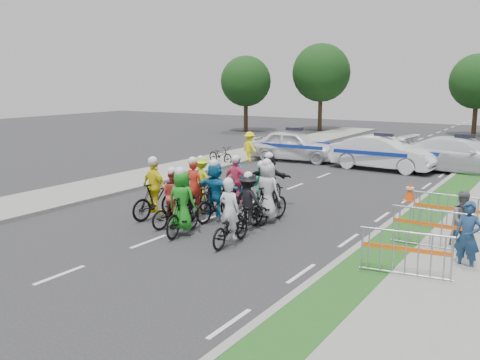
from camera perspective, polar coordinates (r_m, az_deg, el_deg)
The scene contains 32 objects.
ground at distance 14.90m, azimuth -9.71°, elevation -6.50°, with size 90.00×90.00×0.00m, color #28282B.
curb_right at distance 16.76m, azimuth 15.55°, elevation -4.60°, with size 0.20×60.00×0.12m, color gray.
grass_strip at distance 16.59m, azimuth 17.87°, elevation -4.90°, with size 1.20×60.00×0.11m, color #1D4E19.
sidewalk_right at distance 16.27m, azimuth 24.05°, elevation -5.59°, with size 2.40×60.00×0.13m, color gray.
sidewalk_left at distance 22.78m, azimuth -13.60°, elevation -0.49°, with size 3.00×60.00×0.13m, color gray.
rider_0 at distance 14.28m, azimuth -1.05°, elevation -4.56°, with size 0.72×1.84×1.85m.
rider_1 at distance 15.22m, azimuth -6.15°, elevation -3.06°, with size 0.90×1.94×1.98m.
rider_2 at distance 16.15m, azimuth -7.01°, elevation -2.58°, with size 0.92×1.88×1.84m.
rider_3 at distance 17.12m, azimuth -9.01°, elevation -1.57°, with size 1.06×1.97×2.01m.
rider_4 at distance 15.63m, azimuth 1.01°, elevation -2.92°, with size 1.04×1.79×1.76m.
rider_5 at distance 16.65m, azimuth -2.62°, elevation -1.61°, with size 1.61×1.91×1.97m.
rider_6 at distance 17.29m, azimuth -4.86°, elevation -1.77°, with size 1.00×2.01×1.96m.
rider_7 at distance 16.47m, azimuth 2.96°, elevation -1.91°, with size 0.92×1.97×2.01m.
rider_8 at distance 17.35m, azimuth 2.41°, elevation -1.60°, with size 0.81×1.83×1.81m.
rider_9 at distance 18.28m, azimuth -0.37°, elevation -0.84°, with size 0.93×1.76×1.85m.
rider_10 at distance 19.13m, azimuth -4.06°, elevation -0.45°, with size 0.97×1.71×1.73m.
rider_11 at distance 18.70m, azimuth 3.19°, elevation -0.32°, with size 1.54×1.83×1.90m.
rider_12 at distance 19.63m, azimuth -0.19°, elevation -0.49°, with size 0.60×1.65×1.67m.
police_car_0 at distance 29.17m, azimuth 5.79°, elevation 3.68°, with size 1.95×4.85×1.65m, color white.
police_car_1 at distance 26.95m, azimuth 15.01°, elevation 2.79°, with size 1.75×5.03×1.66m, color white.
police_car_2 at distance 27.25m, azimuth 22.75°, elevation 2.43°, with size 2.35×5.78×1.68m, color white.
spectator_0 at distance 13.33m, azimuth 23.12°, elevation -5.59°, with size 0.60×0.40×1.66m, color navy.
spectator_1 at distance 14.86m, azimuth 22.77°, elevation -4.10°, with size 0.77×0.60×1.58m, color #5A5B5F.
marshal_hiviz at distance 28.58m, azimuth 1.04°, elevation 3.55°, with size 1.05×0.60×1.62m, color #FFF60D.
barrier_0 at distance 12.36m, azimuth 17.23°, elevation -7.74°, with size 2.00×0.50×1.12m, color #A5A8AD, non-canonical shape.
barrier_1 at distance 14.57m, azimuth 19.66°, elevation -5.10°, with size 2.00×0.50×1.12m, color #A5A8AD, non-canonical shape.
barrier_2 at distance 16.56m, azimuth 21.24°, elevation -3.34°, with size 2.00×0.50×1.12m, color #A5A8AD, non-canonical shape.
cone_0 at distance 20.48m, azimuth 17.68°, elevation -1.15°, with size 0.40×0.40×0.70m.
parked_bike at distance 28.03m, azimuth -2.08°, elevation 2.69°, with size 0.62×1.77×0.93m, color black.
tree_0 at distance 45.19m, azimuth 0.63°, elevation 10.48°, with size 4.20×4.20×6.30m.
tree_3 at distance 46.44m, azimuth 8.65°, elevation 11.23°, with size 4.90×4.90×7.35m.
tree_4 at distance 45.05m, azimuth 24.02°, elevation 9.57°, with size 4.20×4.20×6.30m.
Camera 1 is at (9.56, -10.57, 4.37)m, focal length 40.00 mm.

